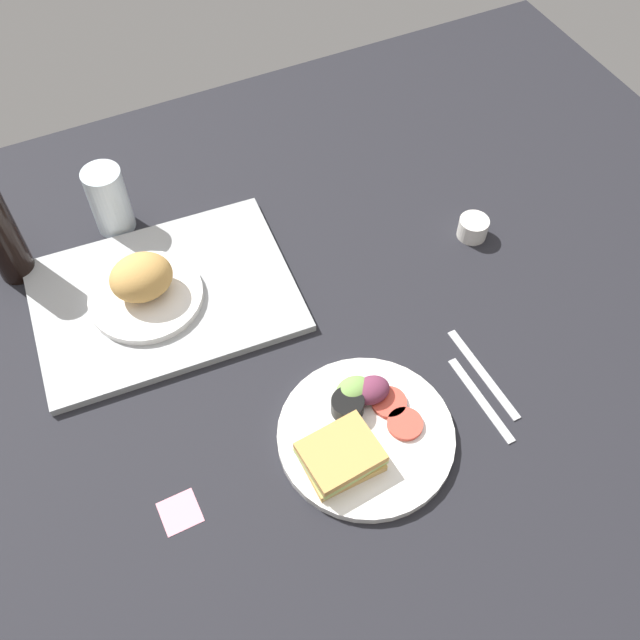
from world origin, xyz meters
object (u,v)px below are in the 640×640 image
(serving_tray, at_px, (164,296))
(plate_with_salad, at_px, (360,432))
(knife, at_px, (483,373))
(drinking_glass, at_px, (109,200))
(bread_plate_near, at_px, (143,285))
(soda_bottle, at_px, (0,236))
(fork, at_px, (481,399))
(sticky_note, at_px, (180,512))
(espresso_cup, at_px, (473,228))

(serving_tray, height_order, plate_with_salad, plate_with_salad)
(plate_with_salad, xyz_separation_m, knife, (0.24, 0.02, -0.02))
(serving_tray, relative_size, drinking_glass, 3.32)
(bread_plate_near, height_order, plate_with_salad, bread_plate_near)
(plate_with_salad, distance_m, knife, 0.24)
(soda_bottle, height_order, fork, soda_bottle)
(sticky_note, bearing_deg, serving_tray, 75.16)
(plate_with_salad, relative_size, sticky_note, 4.91)
(knife, xyz_separation_m, sticky_note, (-0.53, -0.01, -0.00))
(soda_bottle, bearing_deg, fork, -43.63)
(serving_tray, height_order, fork, serving_tray)
(drinking_glass, relative_size, knife, 0.71)
(plate_with_salad, relative_size, fork, 1.62)
(sticky_note, bearing_deg, knife, 1.17)
(plate_with_salad, height_order, fork, plate_with_salad)
(soda_bottle, distance_m, espresso_cup, 0.85)
(serving_tray, bearing_deg, knife, -41.37)
(fork, distance_m, knife, 0.05)
(knife, bearing_deg, drinking_glass, 35.81)
(knife, distance_m, sticky_note, 0.53)
(drinking_glass, height_order, knife, drinking_glass)
(plate_with_salad, bearing_deg, soda_bottle, 126.04)
(bread_plate_near, xyz_separation_m, fork, (0.42, -0.42, -0.05))
(soda_bottle, bearing_deg, espresso_cup, -19.13)
(soda_bottle, xyz_separation_m, knife, (0.65, -0.55, -0.09))
(fork, bearing_deg, serving_tray, 41.95)
(serving_tray, height_order, soda_bottle, soda_bottle)
(fork, relative_size, knife, 0.89)
(soda_bottle, bearing_deg, sticky_note, -78.00)
(plate_with_salad, height_order, sticky_note, plate_with_salad)
(espresso_cup, height_order, fork, espresso_cup)
(fork, bearing_deg, knife, -38.57)
(espresso_cup, bearing_deg, drinking_glass, 152.59)
(soda_bottle, xyz_separation_m, espresso_cup, (0.80, -0.28, -0.08))
(espresso_cup, distance_m, sticky_note, 0.74)
(drinking_glass, distance_m, fork, 0.76)
(serving_tray, distance_m, sticky_note, 0.40)
(plate_with_salad, height_order, espresso_cup, plate_with_salad)
(plate_with_salad, relative_size, espresso_cup, 4.91)
(soda_bottle, bearing_deg, serving_tray, -38.07)
(soda_bottle, relative_size, fork, 1.15)
(drinking_glass, xyz_separation_m, sticky_note, (-0.08, -0.60, -0.07))
(knife, bearing_deg, soda_bottle, 47.75)
(serving_tray, bearing_deg, drinking_glass, 97.39)
(bread_plate_near, xyz_separation_m, plate_with_salad, (0.22, -0.40, -0.03))
(drinking_glass, bearing_deg, serving_tray, -82.61)
(drinking_glass, bearing_deg, fork, -55.88)
(espresso_cup, bearing_deg, soda_bottle, 160.87)
(drinking_glass, bearing_deg, knife, -52.22)
(plate_with_salad, relative_size, soda_bottle, 1.41)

